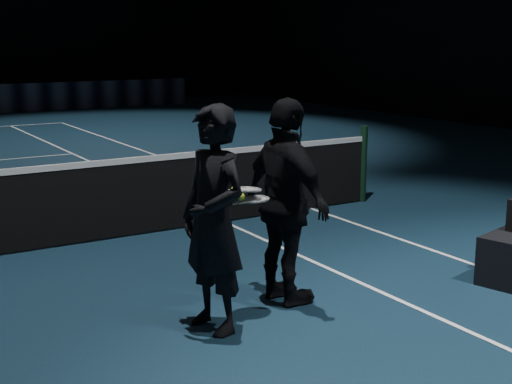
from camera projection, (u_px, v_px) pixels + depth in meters
net_post_right at (363, 164)px, 10.23m from camera, size 0.10×0.10×1.10m
player_a at (214, 220)px, 5.63m from camera, size 0.55×0.74×1.83m
player_b at (286, 203)px, 6.22m from camera, size 0.52×1.10×1.83m
racket_lower at (254, 199)px, 5.93m from camera, size 0.71×0.37×0.03m
racket_upper at (246, 190)px, 5.90m from camera, size 0.71×0.42×0.10m
tennis_balls at (237, 195)px, 5.78m from camera, size 0.12×0.10×0.12m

